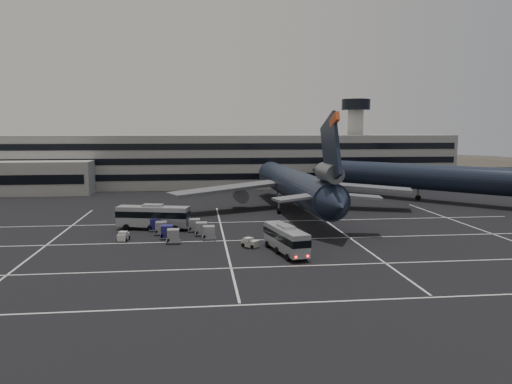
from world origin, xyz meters
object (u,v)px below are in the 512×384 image
Objects in this scene: bus_far at (153,216)px; uld_cluster at (180,230)px; bus_near at (286,238)px; trijet_main at (294,184)px; tug_a at (123,236)px.

bus_far is 6.93m from uld_cluster.
bus_near is 0.91× the size of bus_far.
trijet_main reaches higher than bus_far.
bus_far is 8.51m from tug_a.
bus_far is (-17.83, 17.29, 0.20)m from bus_near.
bus_far is (-24.91, -13.81, -3.07)m from trijet_main.
bus_near is at bearing -104.93° from trijet_main.
bus_near is 18.11m from uld_cluster.
uld_cluster reaches higher than tug_a.
trijet_main is at bearing -46.91° from bus_far.
bus_near is 0.90× the size of uld_cluster.
tug_a is (-3.51, -7.59, -1.56)m from bus_far.
bus_near is at bearing -41.64° from uld_cluster.
tug_a is 8.17m from uld_cluster.
uld_cluster is at bearing -126.61° from bus_far.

